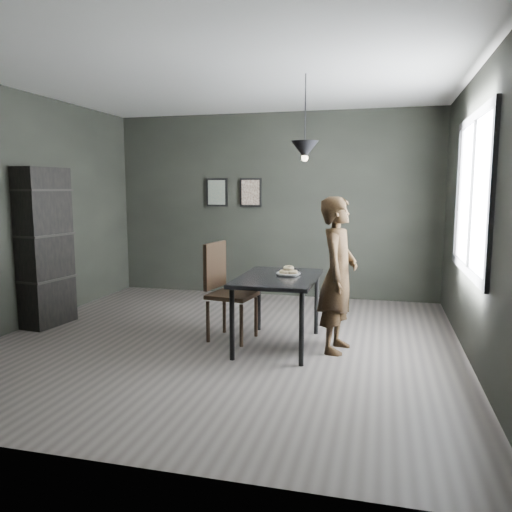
% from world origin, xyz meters
% --- Properties ---
extents(ground, '(5.00, 5.00, 0.00)m').
position_xyz_m(ground, '(0.00, 0.00, 0.00)').
color(ground, '#36312E').
rests_on(ground, ground).
extents(back_wall, '(5.00, 0.10, 2.80)m').
position_xyz_m(back_wall, '(0.00, 2.50, 1.40)').
color(back_wall, black).
rests_on(back_wall, ground).
extents(ceiling, '(5.00, 5.00, 0.02)m').
position_xyz_m(ceiling, '(0.00, 0.00, 2.80)').
color(ceiling, silver).
rests_on(ceiling, ground).
extents(window_assembly, '(0.04, 1.96, 1.56)m').
position_xyz_m(window_assembly, '(2.47, 0.20, 1.60)').
color(window_assembly, white).
rests_on(window_assembly, ground).
extents(cafe_table, '(0.80, 1.20, 0.75)m').
position_xyz_m(cafe_table, '(0.60, 0.00, 0.67)').
color(cafe_table, black).
rests_on(cafe_table, ground).
extents(white_plate, '(0.23, 0.23, 0.01)m').
position_xyz_m(white_plate, '(0.69, 0.12, 0.76)').
color(white_plate, silver).
rests_on(white_plate, cafe_table).
extents(donut_pile, '(0.20, 0.20, 0.09)m').
position_xyz_m(donut_pile, '(0.69, 0.12, 0.79)').
color(donut_pile, '#F8ECC1').
rests_on(donut_pile, white_plate).
extents(woman, '(0.46, 0.62, 1.58)m').
position_xyz_m(woman, '(1.22, 0.01, 0.79)').
color(woman, black).
rests_on(woman, ground).
extents(wood_chair, '(0.53, 0.53, 1.07)m').
position_xyz_m(wood_chair, '(-0.03, 0.12, 0.61)').
color(wood_chair, black).
rests_on(wood_chair, ground).
extents(shelf_unit, '(0.44, 0.68, 1.91)m').
position_xyz_m(shelf_unit, '(-2.32, 0.13, 0.96)').
color(shelf_unit, black).
rests_on(shelf_unit, ground).
extents(pendant_lamp, '(0.28, 0.28, 0.86)m').
position_xyz_m(pendant_lamp, '(0.85, 0.10, 2.05)').
color(pendant_lamp, black).
rests_on(pendant_lamp, ground).
extents(framed_print_left, '(0.34, 0.04, 0.44)m').
position_xyz_m(framed_print_left, '(-0.90, 2.47, 1.60)').
color(framed_print_left, black).
rests_on(framed_print_left, ground).
extents(framed_print_right, '(0.34, 0.04, 0.44)m').
position_xyz_m(framed_print_right, '(-0.35, 2.47, 1.60)').
color(framed_print_right, black).
rests_on(framed_print_right, ground).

